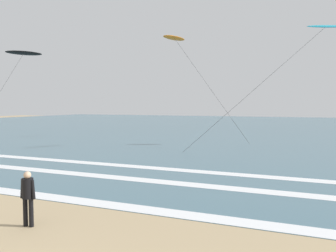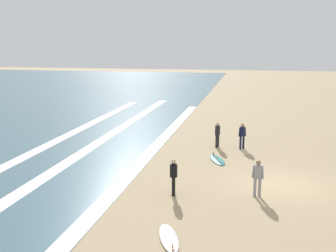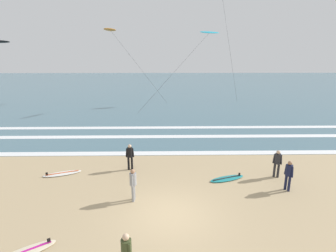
% 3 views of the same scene
% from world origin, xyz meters
% --- Properties ---
extents(ocean_surface, '(140.00, 90.00, 0.01)m').
position_xyz_m(ocean_surface, '(0.00, 51.96, 0.01)').
color(ocean_surface, '#476B7A').
rests_on(ocean_surface, ground).
extents(wave_foam_shoreline, '(40.35, 0.76, 0.01)m').
position_xyz_m(wave_foam_shoreline, '(1.69, 7.36, 0.01)').
color(wave_foam_shoreline, white).
rests_on(wave_foam_shoreline, ocean_surface).
extents(wave_foam_mid_break, '(54.16, 0.81, 0.01)m').
position_xyz_m(wave_foam_mid_break, '(-1.57, 11.28, 0.01)').
color(wave_foam_mid_break, white).
rests_on(wave_foam_mid_break, ocean_surface).
extents(wave_foam_outer_break, '(50.76, 0.82, 0.01)m').
position_xyz_m(wave_foam_outer_break, '(-1.90, 14.17, 0.01)').
color(wave_foam_outer_break, white).
rests_on(wave_foam_outer_break, ocean_surface).
extents(surfer_left_near, '(0.51, 0.32, 1.60)m').
position_xyz_m(surfer_left_near, '(-2.29, 4.70, 0.96)').
color(surfer_left_near, black).
rests_on(surfer_left_near, ground).
extents(kite_orange_low_near, '(9.21, 4.32, 10.58)m').
position_xyz_m(kite_orange_low_near, '(-7.98, 30.60, 10.30)').
color(kite_orange_low_near, orange).
rests_on(kite_orange_low_near, ground).
extents(kite_black_high_left, '(7.09, 12.68, 8.47)m').
position_xyz_m(kite_black_high_left, '(-19.41, 21.60, 8.19)').
color(kite_black_high_left, black).
rests_on(kite_black_high_left, ground).
extents(kite_cyan_mid_center, '(11.22, 8.46, 10.02)m').
position_xyz_m(kite_cyan_mid_center, '(6.11, 28.06, 9.73)').
color(kite_cyan_mid_center, '#23A8C6').
rests_on(kite_cyan_mid_center, ground).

